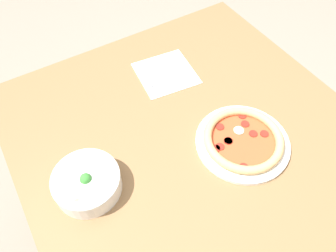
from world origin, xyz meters
The scene contains 7 objects.
ground_plane centered at (0.00, 0.00, 0.00)m, with size 8.00×8.00×0.00m, color gray.
dining_table centered at (0.00, 0.00, 0.65)m, with size 1.22×1.05×0.74m.
pizza centered at (-0.03, -0.11, 0.76)m, with size 0.29×0.29×0.04m.
bowl centered at (0.07, 0.35, 0.78)m, with size 0.19×0.19×0.08m.
napkin centered at (0.35, -0.07, 0.74)m, with size 0.22×0.22×0.00m.
fork centered at (0.32, -0.07, 0.75)m, with size 0.03×0.18×0.00m.
knife centered at (0.37, -0.08, 0.75)m, with size 0.03×0.19×0.01m.
Camera 1 is at (-0.40, 0.37, 1.57)m, focal length 35.00 mm.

